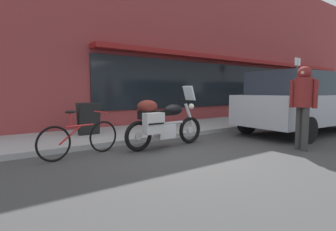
# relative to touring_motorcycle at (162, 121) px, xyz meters

# --- Properties ---
(ground_plane) EXTENTS (80.00, 80.00, 0.00)m
(ground_plane) POSITION_rel_touring_motorcycle_xyz_m (0.16, -0.50, -0.61)
(ground_plane) COLOR #3B3B3B
(storefront_building) EXTENTS (22.51, 0.90, 6.92)m
(storefront_building) POSITION_rel_touring_motorcycle_xyz_m (7.41, 3.40, 2.78)
(storefront_building) COLOR maroon
(storefront_building) RESTS_ON ground_plane
(sidewalk_curb) EXTENTS (30.00, 2.47, 0.12)m
(sidewalk_curb) POSITION_rel_touring_motorcycle_xyz_m (9.16, 2.00, -0.55)
(sidewalk_curb) COLOR #979797
(sidewalk_curb) RESTS_ON ground_plane
(touring_motorcycle) EXTENTS (2.11, 0.69, 1.41)m
(touring_motorcycle) POSITION_rel_touring_motorcycle_xyz_m (0.00, 0.00, 0.00)
(touring_motorcycle) COLOR black
(touring_motorcycle) RESTS_ON ground_plane
(parked_bicycle) EXTENTS (1.68, 0.53, 0.92)m
(parked_bicycle) POSITION_rel_touring_motorcycle_xyz_m (-1.74, 0.30, -0.25)
(parked_bicycle) COLOR black
(parked_bicycle) RESTS_ON ground_plane
(parked_minivan) EXTENTS (4.77, 2.22, 1.82)m
(parked_minivan) POSITION_rel_touring_motorcycle_xyz_m (4.68, -0.80, 0.35)
(parked_minivan) COLOR #9EA3AD
(parked_minivan) RESTS_ON ground_plane
(pedestrian_walking) EXTENTS (0.44, 0.55, 1.80)m
(pedestrian_walking) POSITION_rel_touring_motorcycle_xyz_m (2.32, -1.95, 0.53)
(pedestrian_walking) COLOR #323232
(pedestrian_walking) RESTS_ON ground_plane
(sandwich_board_sign) EXTENTS (0.55, 0.40, 0.85)m
(sandwich_board_sign) POSITION_rel_touring_motorcycle_xyz_m (-0.96, 2.06, -0.06)
(sandwich_board_sign) COLOR black
(sandwich_board_sign) RESTS_ON sidewalk_curb
(parking_sign_pole) EXTENTS (0.44, 0.07, 2.60)m
(parking_sign_pole) POSITION_rel_touring_motorcycle_xyz_m (7.71, 1.09, 1.04)
(parking_sign_pole) COLOR #59595B
(parking_sign_pole) RESTS_ON sidewalk_curb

